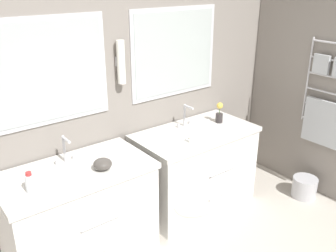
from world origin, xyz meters
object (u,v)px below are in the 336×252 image
(waste_bin, at_px, (304,187))
(toiletry_bottle, at_px, (30,183))
(vanity_right, at_px, (197,169))
(flower_vase, at_px, (219,114))
(vanity_left, at_px, (82,215))
(amenity_bowl, at_px, (103,164))

(waste_bin, bearing_deg, toiletry_bottle, 168.92)
(toiletry_bottle, bearing_deg, vanity_right, 2.31)
(flower_vase, bearing_deg, vanity_right, -168.36)
(vanity_left, xyz_separation_m, toiletry_bottle, (-0.36, -0.06, 0.45))
(vanity_left, distance_m, waste_bin, 2.28)
(waste_bin, bearing_deg, amenity_bowl, 166.57)
(toiletry_bottle, bearing_deg, waste_bin, -11.08)
(vanity_left, height_order, waste_bin, vanity_left)
(toiletry_bottle, relative_size, amenity_bowl, 1.05)
(vanity_left, height_order, toiletry_bottle, toiletry_bottle)
(flower_vase, bearing_deg, vanity_left, -177.47)
(flower_vase, height_order, waste_bin, flower_vase)
(amenity_bowl, relative_size, flower_vase, 0.69)
(vanity_right, height_order, waste_bin, vanity_right)
(amenity_bowl, bearing_deg, vanity_right, 4.47)
(vanity_left, distance_m, amenity_bowl, 0.47)
(amenity_bowl, bearing_deg, vanity_left, 154.58)
(amenity_bowl, relative_size, waste_bin, 0.56)
(waste_bin, bearing_deg, flower_vase, 136.01)
(vanity_left, bearing_deg, toiletry_bottle, -170.06)
(vanity_left, height_order, amenity_bowl, amenity_bowl)
(vanity_right, bearing_deg, waste_bin, -29.81)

